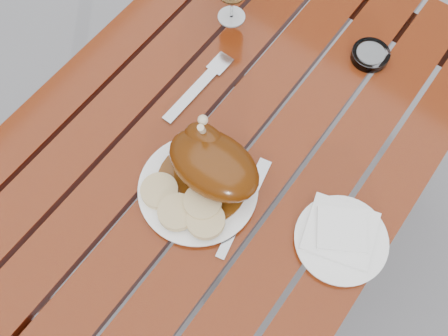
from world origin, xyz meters
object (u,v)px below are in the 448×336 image
Objects in this scene: dinner_plate at (198,189)px; table at (227,196)px; ashtray at (370,55)px; side_plate at (341,240)px.

table is at bearing 103.34° from dinner_plate.
ashtray is at bearing 76.91° from dinner_plate.
dinner_plate is (0.03, -0.15, 0.38)m from table.
dinner_plate is 2.79× the size of ashtray.
ashtray reaches higher than dinner_plate.
dinner_plate is at bearing -103.09° from ashtray.
side_plate is at bearing -67.74° from ashtray.
side_plate is 0.45m from ashtray.
dinner_plate is 0.29m from side_plate.
side_plate is at bearing -12.20° from table.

